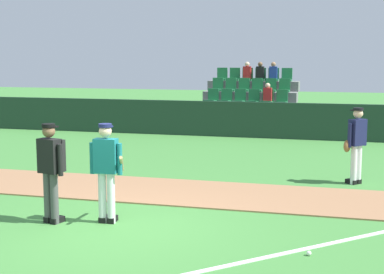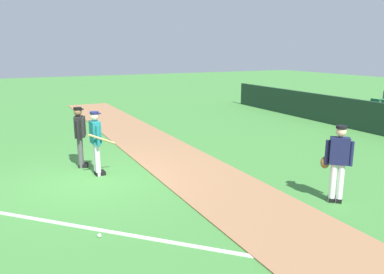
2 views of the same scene
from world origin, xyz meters
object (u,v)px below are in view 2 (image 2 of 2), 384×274
Objects in this scene: batter_teal_jersey at (96,141)px; baseball at (99,235)px; runner_navy_jersey at (338,161)px; umpire_home_plate at (80,134)px.

batter_teal_jersey reaches higher than baseball.
baseball is at bearing -98.08° from runner_navy_jersey.
batter_teal_jersey and umpire_home_plate have the same top height.
runner_navy_jersey reaches higher than baseball.
runner_navy_jersey is (5.20, 4.58, -0.04)m from umpire_home_plate.
runner_navy_jersey is at bearing 81.92° from baseball.
batter_teal_jersey is at bearing -134.49° from runner_navy_jersey.
umpire_home_plate is 1.00× the size of runner_navy_jersey.
umpire_home_plate is 23.78× the size of baseball.
batter_teal_jersey is 23.78× the size of baseball.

